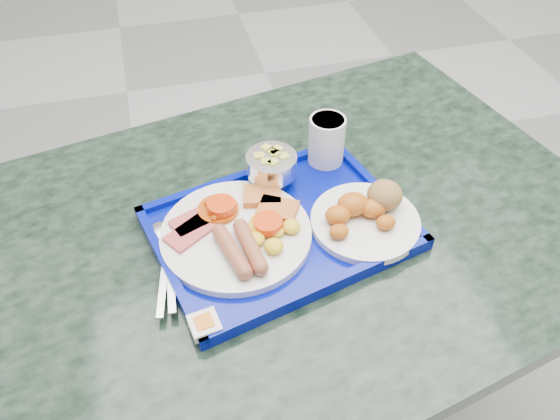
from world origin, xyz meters
name	(u,v)px	position (x,y,z in m)	size (l,w,h in m)	color
floor	(365,283)	(0.00, 0.00, 0.00)	(6.00, 6.00, 0.00)	#9A9A9D
table	(274,294)	(-0.39, -0.35, 0.54)	(1.29, 0.99, 0.72)	gray
tray	(280,229)	(-0.38, -0.37, 0.73)	(0.46, 0.38, 0.02)	#030E8D
main_plate	(239,231)	(-0.45, -0.37, 0.75)	(0.25, 0.25, 0.04)	silver
bread_plate	(367,213)	(-0.24, -0.39, 0.75)	(0.18, 0.18, 0.06)	silver
fruit_bowl	(271,165)	(-0.36, -0.26, 0.78)	(0.09, 0.09, 0.06)	silver
juice_cup	(327,139)	(-0.25, -0.22, 0.79)	(0.07, 0.07, 0.09)	white
spoon	(162,243)	(-0.57, -0.36, 0.74)	(0.04, 0.19, 0.01)	silver
knife	(164,276)	(-0.57, -0.42, 0.74)	(0.01, 0.15, 0.00)	silver
jam_packet	(205,325)	(-0.53, -0.53, 0.74)	(0.05, 0.05, 0.02)	white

